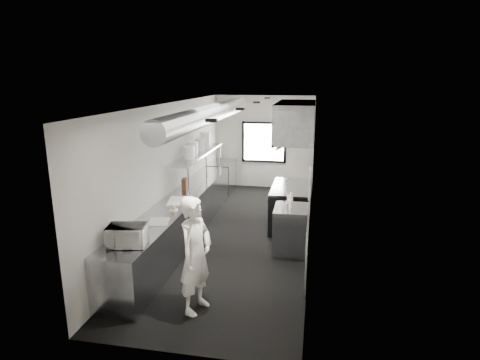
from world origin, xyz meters
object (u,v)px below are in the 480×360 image
at_px(plate_stack_d, 205,140).
at_px(small_plate, 174,210).
at_px(range, 290,206).
at_px(squeeze_bottle_e, 291,197).
at_px(cutting_board, 180,201).
at_px(plate_stack_a, 189,153).
at_px(squeeze_bottle_d, 289,200).
at_px(squeeze_bottle_b, 287,206).
at_px(line_cook, 196,255).
at_px(plate_stack_b, 192,149).
at_px(deli_tub_a, 126,234).
at_px(squeeze_bottle_c, 290,204).
at_px(squeeze_bottle_a, 287,208).
at_px(prep_counter, 181,219).
at_px(pass_shelf, 198,154).
at_px(exhaust_hood, 296,121).
at_px(knife_block, 184,184).
at_px(plate_stack_c, 200,144).
at_px(far_work_table, 222,177).
at_px(deli_tub_b, 126,234).
at_px(bottle_station, 291,230).
at_px(microwave, 127,236).

bearing_deg(plate_stack_d, small_plate, -86.02).
distance_m(range, squeeze_bottle_e, 1.19).
xyz_separation_m(cutting_board, plate_stack_a, (-0.09, 0.99, 0.80)).
bearing_deg(squeeze_bottle_d, squeeze_bottle_b, -90.09).
height_order(line_cook, plate_stack_b, plate_stack_b).
relative_size(deli_tub_a, squeeze_bottle_c, 0.83).
bearing_deg(small_plate, squeeze_bottle_a, 6.19).
height_order(prep_counter, plate_stack_d, plate_stack_d).
bearing_deg(prep_counter, plate_stack_d, 91.64).
distance_m(deli_tub_a, squeeze_bottle_a, 2.87).
bearing_deg(squeeze_bottle_b, pass_shelf, 140.20).
bearing_deg(squeeze_bottle_e, plate_stack_d, 138.36).
xyz_separation_m(exhaust_hood, line_cook, (-1.16, -3.71, -1.53)).
bearing_deg(pass_shelf, knife_block, -96.44).
distance_m(exhaust_hood, pass_shelf, 2.46).
height_order(range, plate_stack_c, plate_stack_c).
relative_size(prep_counter, squeeze_bottle_b, 31.70).
distance_m(far_work_table, squeeze_bottle_b, 4.69).
height_order(plate_stack_b, squeeze_bottle_c, plate_stack_b).
relative_size(deli_tub_b, squeeze_bottle_d, 0.67).
bearing_deg(squeeze_bottle_a, far_work_table, 117.72).
relative_size(plate_stack_b, squeeze_bottle_c, 1.83).
distance_m(pass_shelf, squeeze_bottle_c, 2.95).
xyz_separation_m(pass_shelf, squeeze_bottle_a, (2.27, -2.05, -0.54)).
bearing_deg(knife_block, deli_tub_b, -98.29).
xyz_separation_m(deli_tub_a, deli_tub_b, (0.00, 0.01, -0.01)).
distance_m(plate_stack_a, plate_stack_c, 1.01).
bearing_deg(squeeze_bottle_d, knife_block, 163.23).
bearing_deg(bottle_station, pass_shelf, 144.01).
bearing_deg(range, deli_tub_a, -124.87).
xyz_separation_m(deli_tub_b, plate_stack_a, (0.11, 2.92, 0.76)).
height_order(pass_shelf, plate_stack_a, plate_stack_a).
height_order(pass_shelf, cutting_board, pass_shelf).
relative_size(far_work_table, small_plate, 7.49).
distance_m(squeeze_bottle_c, squeeze_bottle_e, 0.38).
bearing_deg(range, pass_shelf, 172.33).
distance_m(microwave, plate_stack_b, 3.65).
bearing_deg(small_plate, squeeze_bottle_d, 19.86).
bearing_deg(squeeze_bottle_b, plate_stack_b, 146.36).
xyz_separation_m(plate_stack_a, plate_stack_d, (-0.03, 1.43, 0.06)).
relative_size(knife_block, plate_stack_c, 0.76).
distance_m(far_work_table, squeeze_bottle_e, 4.26).
relative_size(far_work_table, plate_stack_a, 4.37).
xyz_separation_m(bottle_station, plate_stack_c, (-2.37, 1.99, 1.28)).
relative_size(bottle_station, squeeze_bottle_e, 4.62).
height_order(prep_counter, knife_block, knife_block).
bearing_deg(plate_stack_d, microwave, -88.91).
distance_m(range, squeeze_bottle_d, 1.33).
height_order(far_work_table, plate_stack_b, plate_stack_b).
bearing_deg(prep_counter, plate_stack_a, 92.25).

